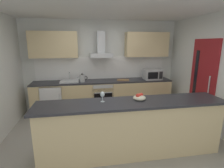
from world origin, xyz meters
TOP-DOWN VIEW (x-y plane):
  - ground at (0.00, 0.00)m, footprint 5.49×4.79m
  - ceiling at (0.00, 0.00)m, footprint 5.49×4.79m
  - wall_back at (0.00, 1.96)m, footprint 5.49×0.12m
  - wall_right at (2.31, 0.00)m, footprint 0.12×4.79m
  - backsplash_tile at (0.00, 1.89)m, footprint 3.82×0.02m
  - counter_back at (0.00, 1.58)m, footprint 3.95×0.60m
  - counter_island at (0.24, -0.58)m, footprint 3.25×0.64m
  - upper_cabinets at (0.00, 1.73)m, footprint 3.90×0.32m
  - side_door at (2.23, 0.34)m, footprint 0.08×0.85m
  - oven at (-0.04, 1.55)m, footprint 0.60×0.62m
  - refrigerator at (-1.43, 1.55)m, footprint 0.58×0.60m
  - microwave at (1.47, 1.52)m, footprint 0.50×0.38m
  - sink at (-0.95, 1.56)m, footprint 0.50×0.40m
  - kettle at (-0.59, 1.52)m, footprint 0.29×0.15m
  - range_hood at (-0.04, 1.68)m, footprint 0.62×0.45m
  - wine_glass at (-0.26, -0.49)m, footprint 0.08×0.08m
  - fruit_bowl at (0.39, -0.50)m, footprint 0.22×0.22m
  - chopping_board at (0.57, 1.53)m, footprint 0.38×0.29m

SIDE VIEW (x-z plane):
  - ground at x=0.00m, z-range -0.02..0.00m
  - refrigerator at x=-1.43m, z-range 0.00..0.85m
  - counter_back at x=0.00m, z-range 0.00..0.90m
  - oven at x=-0.04m, z-range 0.06..0.86m
  - counter_island at x=0.24m, z-range 0.01..0.99m
  - chopping_board at x=0.57m, z-range 0.90..0.92m
  - sink at x=-0.95m, z-range 0.80..1.06m
  - kettle at x=-0.59m, z-range 0.89..1.13m
  - side_door at x=2.23m, z-range 0.00..2.05m
  - fruit_bowl at x=0.39m, z-range 0.97..1.10m
  - microwave at x=1.47m, z-range 0.90..1.20m
  - wine_glass at x=-0.26m, z-range 1.02..1.20m
  - backsplash_tile at x=0.00m, z-range 0.90..1.56m
  - wall_back at x=0.00m, z-range 0.00..2.60m
  - wall_right at x=2.31m, z-range 0.00..2.60m
  - range_hood at x=-0.04m, z-range 1.43..2.15m
  - upper_cabinets at x=0.00m, z-range 1.56..2.26m
  - ceiling at x=0.00m, z-range 2.60..2.62m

